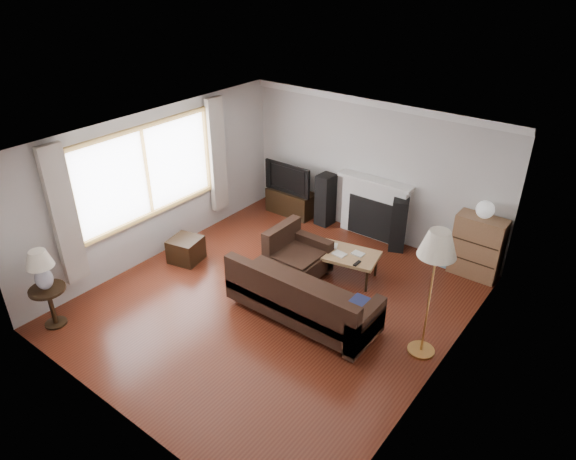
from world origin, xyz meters
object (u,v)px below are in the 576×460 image
Objects in this scene: coffee_table at (341,264)px; side_table at (52,306)px; tv_stand at (291,202)px; sectional_sofa at (303,295)px; floor_lamp at (430,295)px; bookshelf at (477,247)px.

coffee_table is 1.88× the size of side_table.
sectional_sofa reaches higher than tv_stand.
sectional_sofa is at bearing -50.09° from tv_stand.
coffee_table is 0.63× the size of floor_lamp.
sectional_sofa is 1.26m from coffee_table.
coffee_table is at bearing -141.40° from bookshelf.
bookshelf is 0.44× the size of sectional_sofa.
bookshelf is at bearing 93.06° from floor_lamp.
sectional_sofa is at bearing -167.45° from floor_lamp.
bookshelf is 2.18m from coffee_table.
side_table reaches higher than coffee_table.
bookshelf is 0.91× the size of coffee_table.
tv_stand is 3.34m from sectional_sofa.
floor_lamp reaches higher than coffee_table.
sectional_sofa is at bearing 39.98° from side_table.
floor_lamp is at bearing 12.55° from sectional_sofa.
bookshelf reaches higher than coffee_table.
side_table reaches higher than tv_stand.
floor_lamp is (0.12, -2.22, 0.39)m from bookshelf.
coffee_table is 4.34m from side_table.
bookshelf is 1.71× the size of side_table.
tv_stand reaches higher than coffee_table.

